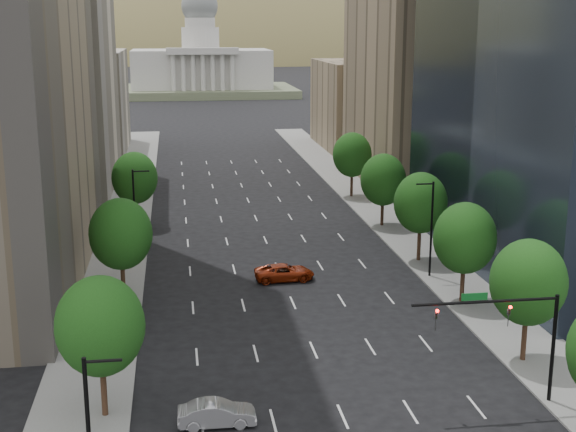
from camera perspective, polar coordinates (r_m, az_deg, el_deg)
name	(u,v)px	position (r m, az deg, el deg)	size (l,w,h in m)	color
sidewalk_left	(113,274)	(75.90, -12.48, -4.07)	(6.00, 200.00, 0.15)	slate
sidewalk_right	(433,260)	(79.64, 10.37, -3.12)	(6.00, 200.00, 0.15)	slate
midrise_cream_left	(58,62)	(116.33, -16.20, 10.55)	(14.00, 30.00, 35.00)	beige
filler_left	(86,101)	(149.62, -14.31, 7.98)	(14.00, 26.00, 18.00)	beige
parking_tan_right	(413,79)	(117.57, 8.94, 9.72)	(14.00, 30.00, 30.00)	#8C7759
filler_right	(359,105)	(149.91, 5.14, 7.97)	(14.00, 26.00, 16.00)	#8C7759
tree_right_1	(528,282)	(56.18, 16.88, -4.59)	(5.20, 5.20, 8.75)	#382316
tree_right_2	(465,238)	(66.79, 12.58, -1.57)	(5.20, 5.20, 8.61)	#382316
tree_right_3	(421,203)	(77.71, 9.51, 0.93)	(5.20, 5.20, 8.89)	#382316
tree_right_4	(383,180)	(90.94, 6.85, 2.60)	(5.20, 5.20, 8.46)	#382316
tree_right_5	(352,155)	(106.18, 4.63, 4.40)	(5.20, 5.20, 8.75)	#382316
tree_left_0	(100,326)	(47.56, -13.35, -7.71)	(5.20, 5.20, 8.75)	#382316
tree_left_1	(121,234)	(66.49, -11.93, -1.28)	(5.20, 5.20, 8.97)	#382316
tree_left_2	(135,178)	(91.89, -10.96, 2.70)	(5.20, 5.20, 8.68)	#382316
streetlight_rn	(431,226)	(73.16, 10.23, -0.74)	(1.70, 0.20, 9.00)	black
streetlight_ln	(135,211)	(79.32, -10.93, 0.35)	(1.70, 0.20, 9.00)	black
traffic_signal	(516,326)	(49.84, 16.08, -7.59)	(9.12, 0.40, 7.38)	black
capitol	(201,68)	(262.42, -6.25, 10.50)	(60.00, 40.00, 35.20)	#596647
foothills	(231,104)	(616.12, -4.11, 8.01)	(720.00, 413.00, 263.00)	olive
car_silver	(217,414)	(47.62, -5.13, -13.95)	(1.59, 4.55, 1.50)	#9F9FA4
car_red_far	(284,272)	(72.29, -0.26, -4.07)	(2.50, 5.42, 1.51)	maroon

